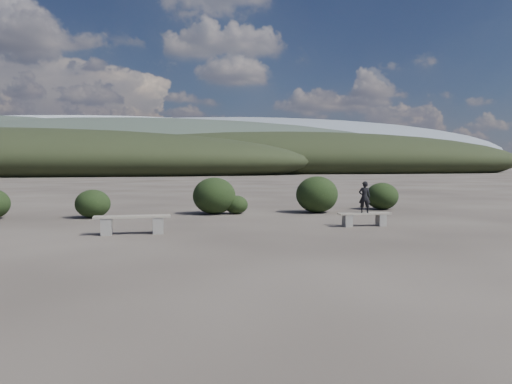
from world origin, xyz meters
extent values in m
plane|color=#332D27|center=(0.00, 0.00, 0.00)|extent=(1200.00, 1200.00, 0.00)
cube|color=gray|center=(-3.86, 4.02, 0.22)|extent=(0.28, 0.38, 0.44)
cube|color=gray|center=(-2.55, 4.03, 0.22)|extent=(0.28, 0.38, 0.44)
cube|color=gray|center=(-3.20, 4.03, 0.46)|extent=(1.96, 0.42, 0.05)
cube|color=gray|center=(2.93, 4.37, 0.18)|extent=(0.23, 0.31, 0.35)
cube|color=gray|center=(3.99, 4.35, 0.18)|extent=(0.23, 0.31, 0.35)
cube|color=gray|center=(3.46, 4.36, 0.38)|extent=(1.60, 0.36, 0.04)
imported|color=black|center=(3.46, 4.36, 0.87)|extent=(0.39, 0.31, 0.94)
ellipsoid|color=black|center=(-4.66, 8.55, 0.49)|extent=(1.19, 1.19, 0.98)
ellipsoid|color=black|center=(-0.40, 9.03, 0.68)|extent=(1.59, 1.59, 1.36)
ellipsoid|color=black|center=(0.41, 8.91, 0.34)|extent=(0.86, 0.86, 0.69)
ellipsoid|color=black|center=(3.50, 8.73, 0.70)|extent=(1.59, 1.59, 1.39)
ellipsoid|color=black|center=(6.58, 9.51, 0.55)|extent=(1.32, 1.32, 1.10)
ellipsoid|color=black|center=(-25.00, 90.00, 2.70)|extent=(110.00, 40.00, 12.00)
ellipsoid|color=black|center=(35.00, 110.00, 3.15)|extent=(120.00, 44.00, 14.00)
ellipsoid|color=#303B32|center=(0.00, 160.00, 5.40)|extent=(190.00, 64.00, 24.00)
ellipsoid|color=slate|center=(70.00, 300.00, 9.90)|extent=(340.00, 110.00, 44.00)
ellipsoid|color=#99A3AD|center=(-30.00, 400.00, 12.60)|extent=(460.00, 140.00, 56.00)
camera|label=1|loc=(-2.78, -9.33, 1.79)|focal=35.00mm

